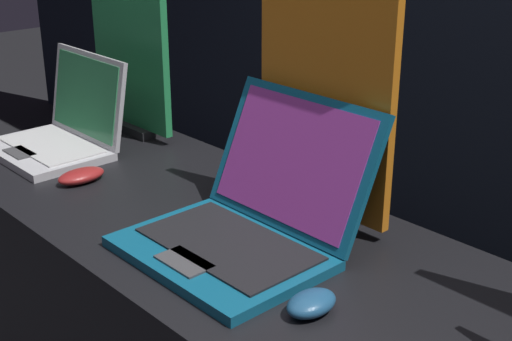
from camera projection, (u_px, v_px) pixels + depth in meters
laptop_front at (62, 129)px, 1.84m from camera, size 0.33×0.27×0.24m
mouse_front at (81, 176)px, 1.65m from camera, size 0.07×0.12×0.03m
promo_stand_front at (130, 57)px, 1.92m from camera, size 0.33×0.07×0.45m
laptop_middle at (249, 215)px, 1.34m from camera, size 0.38×0.39×0.27m
mouse_middle at (311, 303)px, 1.14m from camera, size 0.06×0.09×0.03m
promo_stand_middle at (324, 110)px, 1.41m from camera, size 0.34×0.07×0.48m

